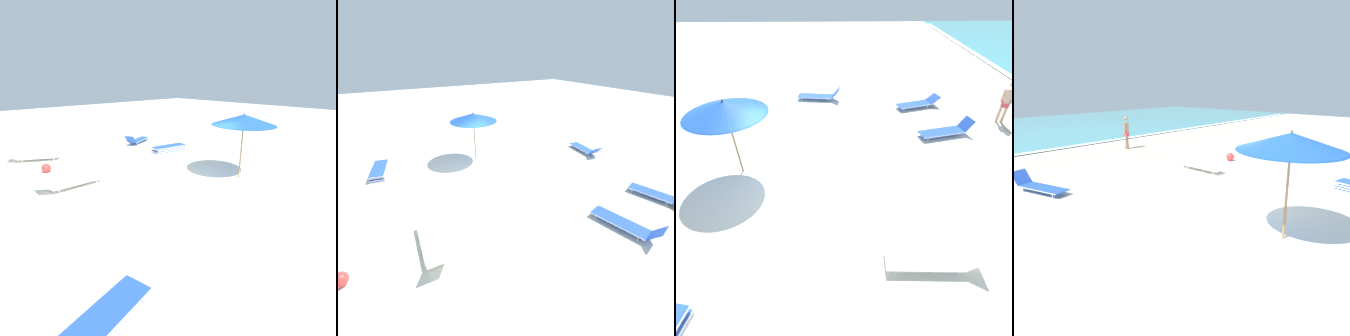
# 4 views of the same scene
# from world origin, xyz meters

# --- Properties ---
(ground_plane) EXTENTS (60.00, 60.00, 0.16)m
(ground_plane) POSITION_xyz_m (0.00, 0.01, -0.08)
(ground_plane) COLOR silver
(beach_umbrella) EXTENTS (2.38, 2.38, 2.54)m
(beach_umbrella) POSITION_xyz_m (-0.97, -1.97, 2.26)
(beach_umbrella) COLOR #9E7547
(beach_umbrella) RESTS_ON ground_plane
(sun_lounger_under_umbrella) EXTENTS (0.70, 2.21, 0.55)m
(sun_lounger_under_umbrella) POSITION_xyz_m (2.60, 3.35, 0.21)
(sun_lounger_under_umbrella) COLOR white
(sun_lounger_under_umbrella) RESTS_ON ground_plane
(sun_lounger_beside_umbrella) EXTENTS (1.17, 2.16, 0.48)m
(sun_lounger_beside_umbrella) POSITION_xyz_m (-5.79, 5.06, 0.21)
(sun_lounger_beside_umbrella) COLOR blue
(sun_lounger_beside_umbrella) RESTS_ON ground_plane
(sun_lounger_near_water_left) EXTENTS (0.83, 2.16, 0.61)m
(sun_lounger_near_water_left) POSITION_xyz_m (-6.82, 0.30, 0.22)
(sun_lounger_near_water_left) COLOR blue
(sun_lounger_near_water_left) RESTS_ON ground_plane
(sun_lounger_near_water_right) EXTENTS (1.08, 2.23, 0.62)m
(sun_lounger_near_water_right) POSITION_xyz_m (-3.14, 5.55, 0.22)
(sun_lounger_near_water_right) COLOR blue
(sun_lounger_near_water_right) RESTS_ON ground_plane
(beachgoer_shoreline_child) EXTENTS (0.29, 0.41, 1.76)m
(beachgoer_shoreline_child) POSITION_xyz_m (-4.19, 8.25, 1.00)
(beachgoer_shoreline_child) COLOR tan
(beachgoer_shoreline_child) RESTS_ON ground_plane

